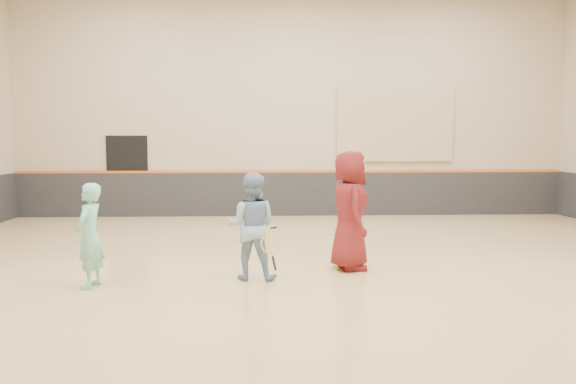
{
  "coord_description": "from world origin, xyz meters",
  "views": [
    {
      "loc": [
        -0.87,
        -9.36,
        2.01
      ],
      "look_at": [
        -0.41,
        0.4,
        1.15
      ],
      "focal_mm": 35.0,
      "sensor_mm": 36.0,
      "label": 1
    }
  ],
  "objects_px": {
    "young_man": "(349,210)",
    "girl": "(89,236)",
    "spare_racket": "(267,225)",
    "instructor": "(251,226)"
  },
  "relations": [
    {
      "from": "young_man",
      "to": "girl",
      "type": "bearing_deg",
      "value": 98.73
    },
    {
      "from": "girl",
      "to": "spare_racket",
      "type": "bearing_deg",
      "value": 162.16
    },
    {
      "from": "girl",
      "to": "instructor",
      "type": "xyz_separation_m",
      "value": [
        2.23,
        0.39,
        0.06
      ]
    },
    {
      "from": "instructor",
      "to": "girl",
      "type": "bearing_deg",
      "value": 19.54
    },
    {
      "from": "girl",
      "to": "spare_racket",
      "type": "height_order",
      "value": "girl"
    },
    {
      "from": "instructor",
      "to": "spare_racket",
      "type": "distance_m",
      "value": 4.79
    },
    {
      "from": "girl",
      "to": "instructor",
      "type": "bearing_deg",
      "value": 108.18
    },
    {
      "from": "young_man",
      "to": "instructor",
      "type": "bearing_deg",
      "value": 104.71
    },
    {
      "from": "girl",
      "to": "young_man",
      "type": "relative_size",
      "value": 0.77
    },
    {
      "from": "young_man",
      "to": "spare_racket",
      "type": "height_order",
      "value": "young_man"
    }
  ]
}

